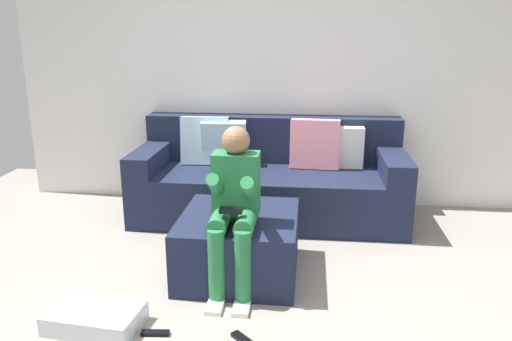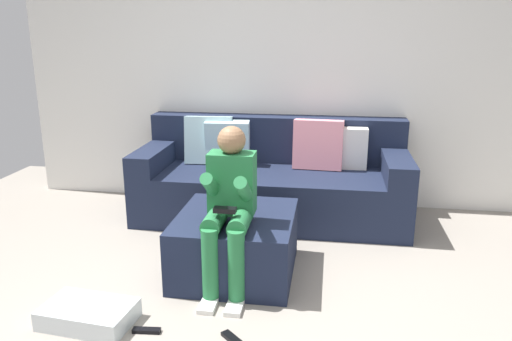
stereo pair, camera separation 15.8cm
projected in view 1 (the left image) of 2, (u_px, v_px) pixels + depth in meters
The scene contains 8 objects.
ground_plane at pixel (236, 339), 2.76m from camera, with size 6.32×6.32×0.00m, color gray.
wall_back at pixel (272, 68), 4.68m from camera, with size 4.86×0.10×2.58m, color silver.
couch_sectional at pixel (270, 179), 4.52m from camera, with size 2.36×0.93×0.88m.
ottoman at pixel (239, 244), 3.46m from camera, with size 0.79×0.84×0.42m, color #192138.
person_seated at pixel (234, 204), 3.16m from camera, with size 0.30×0.57×1.06m.
storage_bin at pixel (95, 318), 2.85m from camera, with size 0.52×0.32×0.11m, color silver.
remote_near_ottoman at pixel (243, 340), 2.73m from camera, with size 0.17×0.05×0.02m, color black.
remote_by_storage_bin at pixel (155, 333), 2.79m from camera, with size 0.16×0.04×0.02m, color black.
Camera 1 is at (0.37, -2.37, 1.65)m, focal length 35.16 mm.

